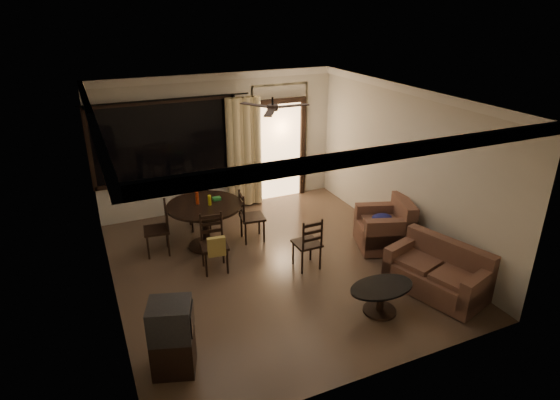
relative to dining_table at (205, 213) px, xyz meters
name	(u,v)px	position (x,y,z in m)	size (l,w,h in m)	color
ground	(274,266)	(0.82, -1.12, -0.64)	(5.50, 5.50, 0.00)	#7F6651
room_shell	(265,130)	(1.41, 0.65, 1.19)	(5.50, 6.70, 5.50)	beige
dining_table	(205,213)	(0.00, 0.00, 0.00)	(1.31, 1.31, 1.04)	black
dining_chair_west	(158,239)	(-0.83, 0.10, -0.36)	(0.47, 0.47, 0.95)	black
dining_chair_east	(252,226)	(0.83, -0.10, -0.36)	(0.47, 0.47, 0.95)	black
dining_chair_south	(215,254)	(-0.10, -0.85, -0.34)	(0.47, 0.52, 0.95)	black
dining_chair_north	(200,214)	(0.09, 0.78, -0.36)	(0.47, 0.47, 0.95)	black
tv_cabinet	(172,337)	(-1.20, -2.82, -0.17)	(0.60, 0.57, 0.93)	black
sofa	(438,273)	(2.79, -2.80, -0.34)	(1.14, 1.59, 0.76)	#492E22
armchair	(387,228)	(2.92, -1.33, -0.28)	(1.11, 1.11, 0.88)	#492E22
coffee_table	(381,295)	(1.70, -2.88, -0.36)	(0.96, 0.58, 0.42)	black
side_chair	(307,252)	(1.31, -1.38, -0.37)	(0.41, 0.41, 0.92)	black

